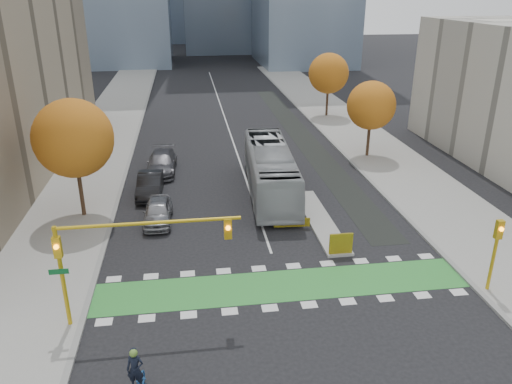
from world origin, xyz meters
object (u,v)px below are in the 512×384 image
object	(u,v)px
hazard_board	(341,244)
tree_west	(73,138)
traffic_signal_east	(496,245)
parked_car_b	(150,184)
traffic_signal_west	(118,247)
tree_east_far	(329,73)
cyclist	(137,383)
parked_car_a	(158,211)
bus	(270,170)
parked_car_c	(162,163)
tree_east_near	(371,106)

from	to	relation	value
hazard_board	tree_west	world-z (taller)	tree_west
hazard_board	traffic_signal_east	distance (m)	8.26
tree_west	parked_car_b	xyz separation A→B (m)	(4.35, 3.38, -4.78)
traffic_signal_west	tree_east_far	bearing A→B (deg)	62.05
cyclist	parked_car_a	distance (m)	15.87
tree_west	bus	xyz separation A→B (m)	(13.50, 2.49, -3.76)
tree_west	tree_east_far	size ratio (longest dim) A/B	1.08
hazard_board	tree_east_far	world-z (taller)	tree_east_far
tree_west	parked_car_c	distance (m)	10.89
tree_west	cyclist	size ratio (longest dim) A/B	3.52
tree_east_far	parked_car_b	world-z (taller)	tree_east_far
traffic_signal_west	parked_car_a	world-z (taller)	traffic_signal_west
traffic_signal_west	parked_car_c	size ratio (longest dim) A/B	1.46
tree_west	parked_car_c	xyz separation A→B (m)	(5.06, 8.38, -4.77)
traffic_signal_west	bus	bearing A→B (deg)	57.85
tree_east_near	parked_car_a	xyz separation A→B (m)	(-18.86, -11.62, -4.08)
parked_car_a	tree_east_far	bearing A→B (deg)	56.53
traffic_signal_east	parked_car_a	world-z (taller)	traffic_signal_east
hazard_board	parked_car_b	xyz separation A→B (m)	(-11.65, 11.18, 0.04)
parked_car_a	parked_car_b	distance (m)	5.06
cyclist	parked_car_b	distance (m)	20.88
cyclist	parked_car_b	size ratio (longest dim) A/B	0.46
hazard_board	parked_car_b	distance (m)	16.15
tree_west	traffic_signal_east	size ratio (longest dim) A/B	2.01
hazard_board	traffic_signal_east	xyz separation A→B (m)	(6.50, -4.71, 1.93)
bus	traffic_signal_west	bearing A→B (deg)	-118.73
tree_west	parked_car_b	size ratio (longest dim) A/B	1.62
parked_car_b	bus	bearing A→B (deg)	-3.77
tree_west	parked_car_a	bearing A→B (deg)	-17.52
tree_east_far	parked_car_a	xyz separation A→B (m)	(-19.36, -27.62, -4.46)
traffic_signal_west	parked_car_a	distance (m)	11.41
tree_west	parked_car_b	world-z (taller)	tree_west
cyclist	bus	bearing A→B (deg)	77.81
tree_east_near	bus	distance (m)	13.25
traffic_signal_east	traffic_signal_west	bearing A→B (deg)	-179.99
tree_east_near	bus	bearing A→B (deg)	-144.44
hazard_board	parked_car_b	world-z (taller)	parked_car_b
traffic_signal_west	parked_car_b	world-z (taller)	traffic_signal_west
tree_east_far	parked_car_c	world-z (taller)	tree_east_far
parked_car_a	traffic_signal_east	bearing A→B (deg)	-30.54
parked_car_a	parked_car_c	xyz separation A→B (m)	(-0.08, 10.00, 0.07)
hazard_board	traffic_signal_east	world-z (taller)	traffic_signal_east
traffic_signal_west	tree_east_near	bearing A→B (deg)	48.48
tree_east_far	tree_west	bearing A→B (deg)	-133.30
parked_car_a	tree_west	bearing A→B (deg)	164.03
traffic_signal_west	bus	world-z (taller)	traffic_signal_west
hazard_board	cyclist	xyz separation A→B (m)	(-11.00, -9.70, -0.02)
tree_east_far	traffic_signal_west	world-z (taller)	tree_east_far
traffic_signal_east	parked_car_b	size ratio (longest dim) A/B	0.81
traffic_signal_east	parked_car_c	world-z (taller)	traffic_signal_east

